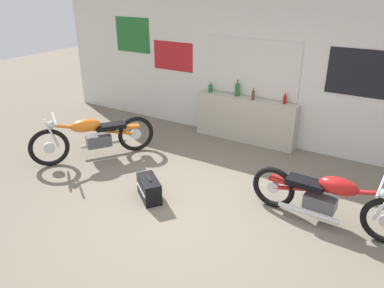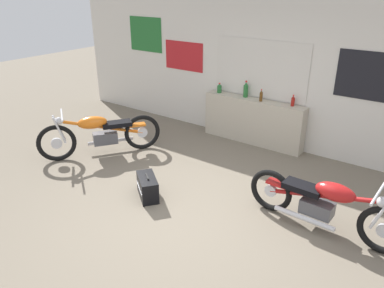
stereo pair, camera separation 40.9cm
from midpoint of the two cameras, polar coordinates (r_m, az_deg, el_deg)
name	(u,v)px [view 2 (the right image)]	position (r m, az deg, el deg)	size (l,w,h in m)	color
ground_plane	(181,216)	(5.16, 0.64, -10.97)	(24.00, 24.00, 0.00)	#706656
wall_back	(281,72)	(7.09, 15.02, 10.47)	(10.00, 0.07, 2.80)	silver
sill_counter	(253,121)	(7.35, 10.84, 3.42)	(2.01, 0.28, 0.87)	#B7AD99
bottle_leftmost	(219,88)	(7.53, 5.77, 8.41)	(0.09, 0.09, 0.20)	#23662D
bottle_left_center	(246,90)	(7.29, 9.81, 8.11)	(0.09, 0.09, 0.32)	#23662D
bottle_center	(261,96)	(7.10, 12.13, 7.15)	(0.06, 0.06, 0.23)	#5B3814
bottle_right_center	(293,101)	(6.96, 16.77, 6.26)	(0.06, 0.06, 0.20)	maroon
motorcycle_orange	(101,133)	(6.84, -12.10, 1.61)	(1.30, 1.84, 0.85)	black
motorcycle_red	(323,203)	(5.05, 21.62, -8.41)	(2.05, 0.64, 0.77)	black
hard_case_black	(148,187)	(5.51, -4.67, -6.57)	(0.56, 0.51, 0.34)	black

